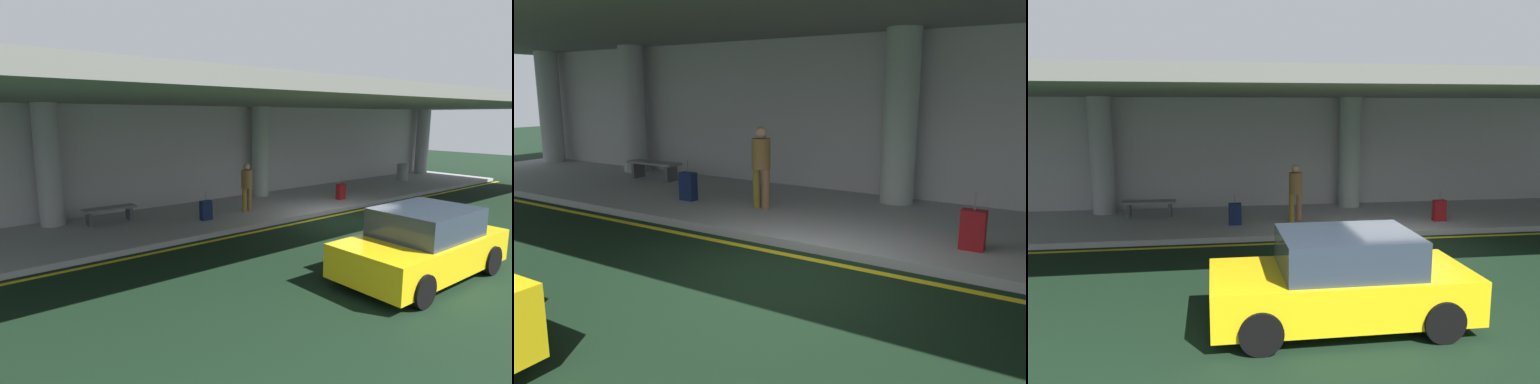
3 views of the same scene
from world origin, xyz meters
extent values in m
plane|color=black|center=(0.00, 0.00, 0.00)|extent=(60.00, 60.00, 0.00)
cube|color=#A5A4AA|center=(0.00, 3.10, 0.07)|extent=(26.00, 4.20, 0.15)
cube|color=yellow|center=(0.00, 0.74, 0.00)|extent=(26.00, 0.14, 0.01)
cylinder|color=#AAA9AD|center=(-12.00, 4.67, 1.97)|extent=(0.72, 0.72, 3.65)
cylinder|color=#A9A6AC|center=(-8.00, 4.67, 1.97)|extent=(0.72, 0.72, 3.65)
cylinder|color=#A1ABA4|center=(0.00, 4.67, 1.97)|extent=(0.72, 0.72, 3.65)
cube|color=slate|center=(0.00, 2.60, 3.95)|extent=(28.00, 13.20, 0.30)
cube|color=#B8B2B5|center=(0.00, 5.35, 1.90)|extent=(26.00, 0.30, 3.80)
cylinder|color=olive|center=(-2.30, 2.65, 0.56)|extent=(0.16, 0.16, 0.82)
cylinder|color=#92613F|center=(-2.08, 2.65, 0.56)|extent=(0.16, 0.16, 0.82)
cylinder|color=olive|center=(-2.19, 2.65, 1.28)|extent=(0.38, 0.38, 0.62)
sphere|color=tan|center=(-2.19, 2.65, 1.71)|extent=(0.24, 0.24, 0.24)
cube|color=maroon|center=(2.03, 2.07, 0.46)|extent=(0.36, 0.22, 0.62)
cylinder|color=slate|center=(2.03, 2.07, 0.91)|extent=(0.02, 0.02, 0.28)
cube|color=#131E47|center=(-3.97, 2.43, 0.46)|extent=(0.36, 0.22, 0.62)
cylinder|color=slate|center=(-3.97, 2.43, 0.91)|extent=(0.02, 0.02, 0.28)
cube|color=slate|center=(-6.53, 3.94, 0.60)|extent=(1.60, 0.50, 0.06)
cube|color=#4C4C51|center=(-7.15, 3.94, 0.36)|extent=(0.10, 0.40, 0.42)
cube|color=#4C4C51|center=(-5.91, 3.94, 0.36)|extent=(0.10, 0.40, 0.42)
camera|label=1|loc=(-10.66, -8.89, 3.40)|focal=29.46mm
camera|label=2|loc=(3.25, -5.70, 2.54)|focal=34.73mm
camera|label=3|loc=(-4.60, -11.65, 3.40)|focal=35.23mm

